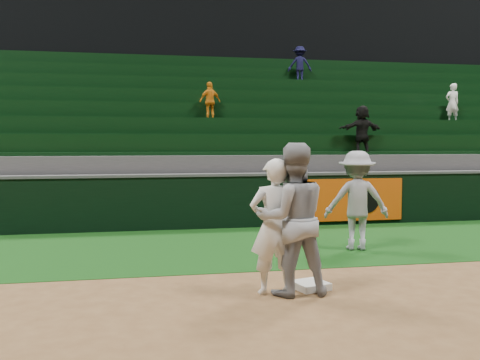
{
  "coord_description": "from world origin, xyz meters",
  "views": [
    {
      "loc": [
        -2.01,
        -6.86,
        1.95
      ],
      "look_at": [
        -0.21,
        2.3,
        1.3
      ],
      "focal_mm": 40.0,
      "sensor_mm": 36.0,
      "label": 1
    }
  ],
  "objects_px": {
    "base_coach": "(357,200)",
    "first_baseman": "(274,227)",
    "first_base": "(310,285)",
    "baserunner": "(292,219)"
  },
  "relations": [
    {
      "from": "base_coach",
      "to": "first_baseman",
      "type": "bearing_deg",
      "value": 60.33
    },
    {
      "from": "first_baseman",
      "to": "first_base",
      "type": "bearing_deg",
      "value": -168.08
    },
    {
      "from": "first_baseman",
      "to": "baserunner",
      "type": "xyz_separation_m",
      "value": [
        0.22,
        -0.07,
        0.1
      ]
    },
    {
      "from": "first_baseman",
      "to": "baserunner",
      "type": "height_order",
      "value": "baserunner"
    },
    {
      "from": "first_base",
      "to": "baserunner",
      "type": "relative_size",
      "value": 0.21
    },
    {
      "from": "first_baseman",
      "to": "base_coach",
      "type": "height_order",
      "value": "base_coach"
    },
    {
      "from": "first_baseman",
      "to": "baserunner",
      "type": "bearing_deg",
      "value": 160.6
    },
    {
      "from": "first_base",
      "to": "baserunner",
      "type": "height_order",
      "value": "baserunner"
    },
    {
      "from": "first_base",
      "to": "first_baseman",
      "type": "relative_size",
      "value": 0.24
    },
    {
      "from": "first_base",
      "to": "base_coach",
      "type": "bearing_deg",
      "value": 54.63
    }
  ]
}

